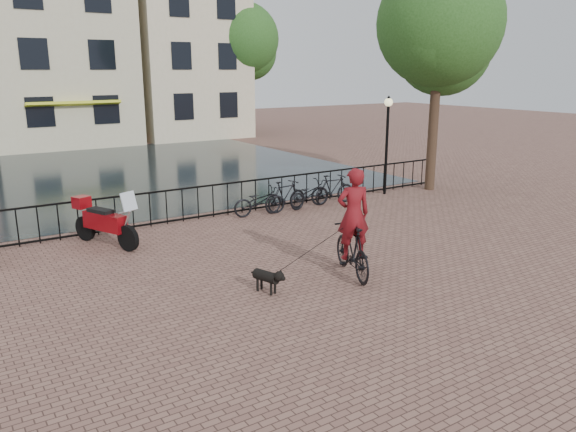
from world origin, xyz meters
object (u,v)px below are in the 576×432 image
lamp_post (387,129)px  motorcycle (105,216)px  cyclist (353,229)px  dog (266,280)px

lamp_post → motorcycle: (-10.28, -0.73, -1.60)m
cyclist → lamp_post: bearing=-118.6°
cyclist → motorcycle: (-3.94, 5.13, -0.29)m
dog → lamp_post: bearing=15.9°
motorcycle → dog: bearing=-93.3°
lamp_post → dog: (-8.43, -5.68, -2.10)m
cyclist → dog: size_ratio=3.28×
cyclist → dog: (-2.09, 0.18, -0.79)m
dog → motorcycle: size_ratio=0.39×
lamp_post → motorcycle: size_ratio=1.56×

